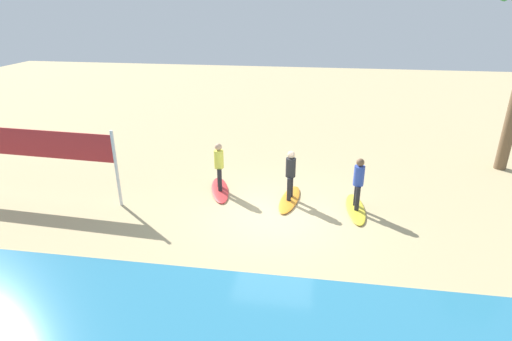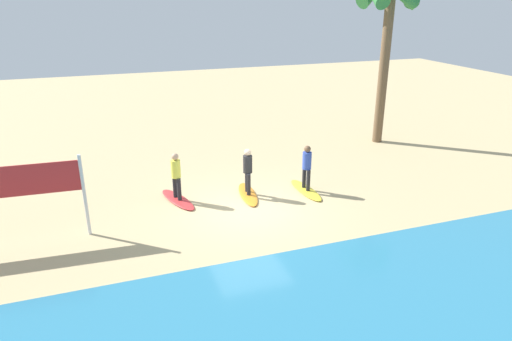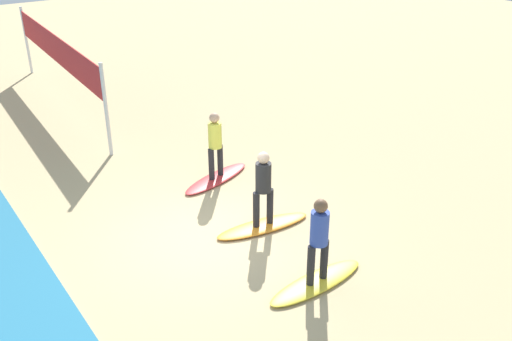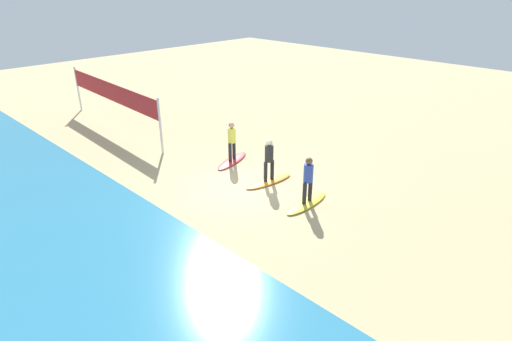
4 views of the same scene
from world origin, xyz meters
The scene contains 7 objects.
ground_plane centered at (0.00, 0.00, 0.00)m, with size 60.00×60.00×0.00m, color tan.
surfboard_yellow centered at (-2.44, -0.73, 0.04)m, with size 2.10×0.56×0.09m, color yellow.
surfer_yellow centered at (-2.44, -0.73, 1.04)m, with size 0.32×0.46×1.64m.
surfboard_orange centered at (-0.34, -1.08, 0.04)m, with size 2.10×0.56×0.09m, color orange.
surfer_orange centered at (-0.34, -1.08, 1.04)m, with size 0.32×0.46×1.64m.
surfboard_red centered at (2.09, -1.44, 0.04)m, with size 2.10×0.56×0.09m, color red.
surfer_red centered at (2.09, -1.44, 1.04)m, with size 0.32×0.45×1.64m.
Camera 1 is at (-1.07, 10.97, 6.11)m, focal length 28.67 mm.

